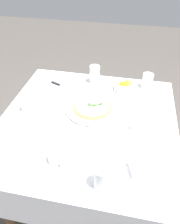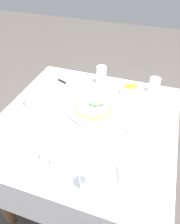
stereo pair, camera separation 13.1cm
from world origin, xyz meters
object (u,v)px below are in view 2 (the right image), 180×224
(coffee_cup_right_edge, at_px, (48,153))
(napkin_folded, at_px, (58,81))
(coffee_cup_near_left, at_px, (30,101))
(citrus_bowl, at_px, (131,89))
(pizza, at_px, (93,106))
(dinner_knife, at_px, (57,79))
(coffee_cup_left_edge, at_px, (133,128))
(water_glass_near_right, at_px, (101,76))
(pizza_plate, at_px, (93,108))
(water_glass_far_right, at_px, (86,178))
(water_glass_far_left, at_px, (154,86))
(menu_card, at_px, (120,172))

(coffee_cup_right_edge, xyz_separation_m, napkin_folded, (0.25, -0.64, -0.02))
(coffee_cup_near_left, height_order, citrus_bowl, coffee_cup_near_left)
(napkin_folded, bearing_deg, pizza, 166.22)
(dinner_knife, xyz_separation_m, citrus_bowl, (-0.53, -0.04, 0.00))
(coffee_cup_near_left, bearing_deg, coffee_cup_left_edge, 177.45)
(coffee_cup_near_left, height_order, water_glass_near_right, water_glass_near_right)
(pizza_plate, xyz_separation_m, water_glass_far_right, (-0.14, 0.51, 0.04))
(citrus_bowl, bearing_deg, coffee_cup_left_edge, 102.90)
(water_glass_far_left, distance_m, napkin_folded, 0.69)
(pizza_plate, distance_m, dinner_knife, 0.42)
(coffee_cup_near_left, xyz_separation_m, coffee_cup_left_edge, (-0.66, 0.03, -0.01))
(water_glass_far_left, relative_size, napkin_folded, 0.41)
(dinner_knife, relative_size, menu_card, 2.16)
(pizza_plate, distance_m, menu_card, 0.49)
(pizza, bearing_deg, pizza_plate, 22.52)
(coffee_cup_left_edge, bearing_deg, coffee_cup_near_left, -2.55)
(coffee_cup_near_left, bearing_deg, coffee_cup_right_edge, 131.14)
(pizza_plate, bearing_deg, water_glass_near_right, -81.87)
(menu_card, bearing_deg, citrus_bowl, 168.55)
(napkin_folded, bearing_deg, citrus_bowl, -157.32)
(coffee_cup_near_left, relative_size, coffee_cup_left_edge, 1.01)
(pizza_plate, height_order, menu_card, menu_card)
(napkin_folded, relative_size, citrus_bowl, 1.66)
(pizza, xyz_separation_m, water_glass_near_right, (0.05, -0.32, 0.03))
(pizza_plate, bearing_deg, menu_card, 122.28)
(citrus_bowl, bearing_deg, water_glass_near_right, -14.77)
(dinner_knife, height_order, menu_card, menu_card)
(coffee_cup_left_edge, relative_size, napkin_folded, 0.52)
(water_glass_near_right, relative_size, dinner_knife, 0.67)
(coffee_cup_near_left, xyz_separation_m, water_glass_far_left, (-0.72, -0.41, 0.01))
(coffee_cup_near_left, distance_m, dinner_knife, 0.31)
(pizza, height_order, menu_card, menu_card)
(pizza, height_order, citrus_bowl, citrus_bowl)
(water_glass_near_right, bearing_deg, citrus_bowl, 165.23)
(menu_card, bearing_deg, pizza_plate, -165.78)
(pizza, xyz_separation_m, dinner_knife, (0.35, -0.22, -0.00))
(pizza_plate, height_order, pizza, pizza)
(water_glass_far_left, height_order, dinner_knife, water_glass_far_left)
(coffee_cup_near_left, distance_m, coffee_cup_left_edge, 0.66)
(water_glass_far_right, height_order, napkin_folded, water_glass_far_right)
(water_glass_far_left, bearing_deg, water_glass_far_right, 76.83)
(pizza, height_order, napkin_folded, pizza)
(water_glass_far_right, distance_m, dinner_knife, 0.88)
(pizza_plate, height_order, citrus_bowl, citrus_bowl)
(coffee_cup_left_edge, height_order, citrus_bowl, citrus_bowl)
(pizza_plate, height_order, coffee_cup_left_edge, coffee_cup_left_edge)
(water_glass_far_right, bearing_deg, pizza, -75.09)
(citrus_bowl, bearing_deg, water_glass_far_right, 86.42)
(pizza, relative_size, water_glass_far_left, 2.33)
(pizza, relative_size, coffee_cup_near_left, 1.83)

